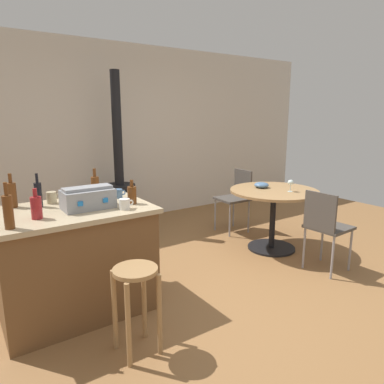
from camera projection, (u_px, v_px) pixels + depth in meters
ground_plane at (223, 292)px, 3.36m from camera, size 8.80×8.80×0.00m
back_wall at (107, 135)px, 5.34m from camera, size 8.00×0.10×2.70m
kitchen_island at (75, 260)px, 2.99m from camera, size 1.25×0.85×0.90m
wooden_stool at (136, 292)px, 2.44m from camera, size 0.31×0.31×0.64m
dining_table at (273, 204)px, 4.34m from camera, size 1.07×1.07×0.76m
folding_chair_near at (236, 195)px, 5.05m from camera, size 0.41×0.41×0.88m
folding_chair_far at (325, 224)px, 3.71m from camera, size 0.42×0.42×0.88m
wood_stove at (120, 194)px, 5.06m from camera, size 0.44×0.45×2.24m
toolbox at (88, 198)px, 2.88m from camera, size 0.40×0.25×0.18m
bottle_0 at (132, 195)px, 3.03m from camera, size 0.08×0.08×0.21m
bottle_1 at (36, 207)px, 2.59m from camera, size 0.08×0.08×0.23m
bottle_2 at (95, 187)px, 3.22m from camera, size 0.07×0.07×0.28m
bottle_3 at (12, 194)px, 2.91m from camera, size 0.08×0.08×0.28m
bottle_4 at (8, 211)px, 2.36m from camera, size 0.06×0.06×0.32m
bottle_5 at (38, 194)px, 2.92m from camera, size 0.06×0.06×0.28m
cup_0 at (52, 198)px, 3.05m from camera, size 0.12×0.08×0.10m
cup_1 at (118, 194)px, 3.25m from camera, size 0.11×0.08×0.08m
cup_2 at (125, 204)px, 2.86m from camera, size 0.12×0.09×0.09m
wine_glass at (291, 183)px, 4.18m from camera, size 0.07×0.07×0.14m
serving_bowl at (261, 185)px, 4.41m from camera, size 0.18×0.18×0.07m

